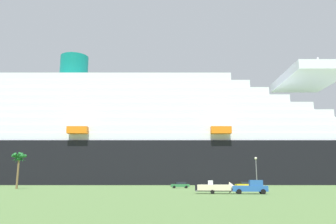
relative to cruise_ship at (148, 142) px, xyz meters
name	(u,v)px	position (x,y,z in m)	size (l,w,h in m)	color
ground_plane	(173,186)	(8.58, -41.61, -18.67)	(600.00, 600.00, 0.00)	#4C6B38
cruise_ship	(148,142)	(0.00, 0.00, 0.00)	(289.59, 49.38, 65.19)	black
pickup_truck	(251,187)	(17.57, -96.44, -17.63)	(5.85, 2.98, 2.20)	#2659A5
small_boat_on_trailer	(218,188)	(12.35, -95.58, -17.71)	(7.48, 2.95, 2.15)	#595960
palm_tree	(19,160)	(-30.95, -66.40, -11.68)	(3.56, 3.34, 8.77)	brown
street_lamp	(256,168)	(24.33, -77.94, -13.97)	(0.56, 0.56, 7.10)	slate
parked_car_green_wagon	(180,185)	(9.06, -61.86, -17.84)	(4.79, 2.15, 1.58)	#2D723F
parked_car_yellow_taxi	(245,185)	(26.61, -59.95, -17.84)	(4.84, 2.41, 1.58)	yellow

